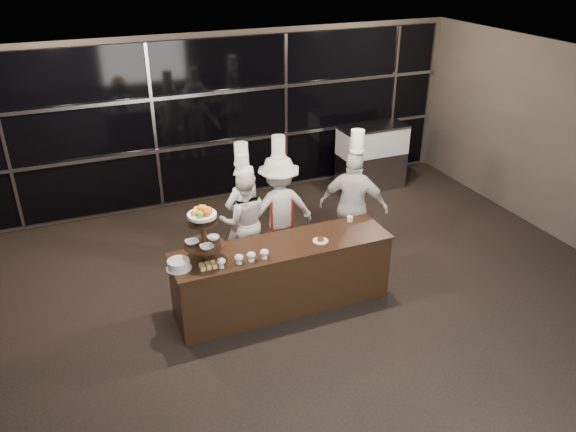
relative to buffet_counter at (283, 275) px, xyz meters
name	(u,v)px	position (x,y,z in m)	size (l,w,h in m)	color
room	(359,250)	(0.32, -1.34, 1.03)	(10.00, 10.00, 10.00)	black
window_wall	(222,120)	(0.32, 3.59, 1.04)	(8.60, 0.10, 2.80)	black
buffet_counter	(283,275)	(0.00, 0.00, 0.00)	(2.84, 0.74, 0.92)	black
display_stand	(203,230)	(-1.00, 0.00, 0.87)	(0.48, 0.48, 0.74)	black
compotes	(244,257)	(-0.58, -0.22, 0.54)	(0.65, 0.11, 0.12)	silver
layer_cake	(179,265)	(-1.33, -0.05, 0.51)	(0.30, 0.30, 0.11)	white
pastry_squares	(208,266)	(-1.01, -0.17, 0.48)	(0.20, 0.13, 0.05)	#D6B568
small_plate	(320,240)	(0.48, -0.10, 0.47)	(0.20, 0.20, 0.05)	white
chef_cup	(350,219)	(1.10, 0.25, 0.49)	(0.08, 0.08, 0.07)	white
display_case	(372,154)	(3.03, 2.96, 0.22)	(1.30, 0.57, 1.24)	#A5A5AA
chef_a	(244,215)	(-0.13, 1.16, 0.37)	(0.67, 0.53, 1.92)	white
chef_b	(244,220)	(-0.13, 1.13, 0.29)	(0.83, 0.71, 1.78)	silver
chef_c	(279,208)	(0.42, 1.16, 0.37)	(1.08, 0.65, 1.94)	silver
chef_d	(354,206)	(1.42, 0.73, 0.42)	(1.05, 0.96, 2.03)	silver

